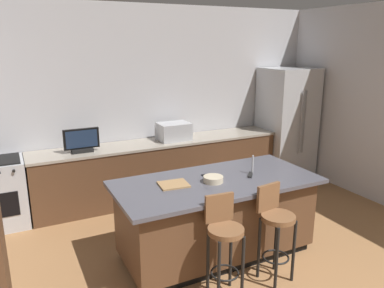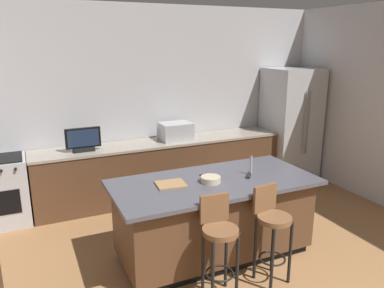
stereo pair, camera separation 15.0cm
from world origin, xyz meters
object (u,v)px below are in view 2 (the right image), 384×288
kitchen_island (214,217)px  cutting_board (171,184)px  bar_stool_left (219,238)px  bar_stool_right (272,226)px  cell_phone (205,177)px  microwave (176,131)px  tv_monitor (83,141)px  refrigerator (290,124)px  fruit_bowl (211,179)px  tv_remote (249,175)px

kitchen_island → cutting_board: cutting_board is taller
bar_stool_left → bar_stool_right: bearing=5.1°
bar_stool_right → cell_phone: 0.93m
microwave → tv_monitor: tv_monitor is taller
cutting_board → bar_stool_left: bearing=-75.9°
refrigerator → cell_phone: size_ratio=12.98×
refrigerator → bar_stool_left: bearing=-138.4°
tv_monitor → cutting_board: 1.85m
microwave → tv_monitor: bearing=-177.9°
refrigerator → cutting_board: size_ratio=6.36×
fruit_bowl → kitchen_island: bearing=28.6°
bar_stool_right → cutting_board: bar_stool_right is taller
tv_monitor → bar_stool_right: 2.89m
kitchen_island → tv_remote: tv_remote is taller
microwave → cell_phone: size_ratio=3.20×
microwave → fruit_bowl: 1.93m
bar_stool_right → cell_phone: bar_stool_right is taller
microwave → cell_phone: 1.76m
tv_monitor → cell_phone: size_ratio=3.21×
microwave → bar_stool_right: 2.56m
tv_remote → cutting_board: tv_remote is taller
tv_remote → cutting_board: 0.91m
refrigerator → cell_phone: 2.99m
fruit_bowl → cutting_board: size_ratio=0.71×
cutting_board → kitchen_island: bearing=-8.2°
bar_stool_left → refrigerator: bearing=46.4°
bar_stool_left → cell_phone: 0.91m
kitchen_island → bar_stool_right: bar_stool_right is taller
kitchen_island → fruit_bowl: 0.48m
bar_stool_right → fruit_bowl: 0.80m
refrigerator → tv_remote: bearing=-138.2°
cutting_board → cell_phone: bearing=9.2°
refrigerator → tv_monitor: bearing=179.5°
microwave → tv_monitor: (-1.42, -0.05, 0.02)m
microwave → bar_stool_right: (-0.00, -2.53, -0.43)m
tv_monitor → tv_remote: tv_monitor is taller
kitchen_island → cell_phone: 0.47m
bar_stool_right → cutting_board: bearing=128.8°
microwave → bar_stool_left: size_ratio=0.48×
bar_stool_right → tv_remote: bar_stool_right is taller
kitchen_island → cell_phone: bearing=108.5°
tv_monitor → cutting_board: tv_monitor is taller
kitchen_island → cutting_board: size_ratio=7.42×
tv_remote → cell_phone: bearing=-161.7°
refrigerator → tv_remote: size_ratio=11.45×
kitchen_island → cell_phone: cell_phone is taller
microwave → cutting_board: (-0.79, -1.79, -0.12)m
kitchen_island → refrigerator: size_ratio=1.17×
tv_remote → bar_stool_left: bearing=-98.6°
fruit_bowl → cutting_board: bearing=166.0°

